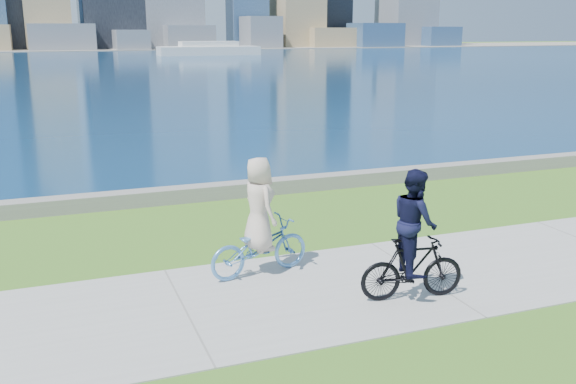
% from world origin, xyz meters
% --- Properties ---
extents(ground, '(320.00, 320.00, 0.00)m').
position_xyz_m(ground, '(0.00, 0.00, 0.00)').
color(ground, '#39681B').
rests_on(ground, ground).
extents(concrete_path, '(80.00, 3.50, 0.02)m').
position_xyz_m(concrete_path, '(0.00, 0.00, 0.01)').
color(concrete_path, '#A09F9B').
rests_on(concrete_path, ground).
extents(seawall, '(90.00, 0.50, 0.35)m').
position_xyz_m(seawall, '(0.00, 6.20, 0.17)').
color(seawall, slate).
rests_on(seawall, ground).
extents(bay_water, '(320.00, 131.00, 0.01)m').
position_xyz_m(bay_water, '(0.00, 72.00, 0.00)').
color(bay_water, navy).
rests_on(bay_water, ground).
extents(far_shore, '(320.00, 30.00, 0.12)m').
position_xyz_m(far_shore, '(0.00, 130.00, 0.06)').
color(far_shore, gray).
rests_on(far_shore, ground).
extents(ferry_far, '(15.50, 4.43, 2.10)m').
position_xyz_m(ferry_far, '(22.68, 90.63, 0.87)').
color(ferry_far, silver).
rests_on(ferry_far, ground).
extents(cyclist_woman, '(0.96, 1.89, 2.01)m').
position_xyz_m(cyclist_woman, '(1.48, 1.03, 0.76)').
color(cyclist_woman, '#5894D6').
rests_on(cyclist_woman, ground).
extents(cyclist_man, '(0.72, 1.68, 2.04)m').
position_xyz_m(cyclist_man, '(3.34, -0.77, 0.88)').
color(cyclist_man, black).
rests_on(cyclist_man, ground).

